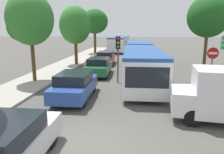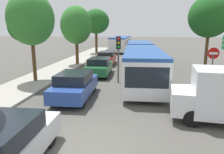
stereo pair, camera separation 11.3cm
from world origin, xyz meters
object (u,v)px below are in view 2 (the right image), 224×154
at_px(tree_left_distant, 96,22).
at_px(tree_left_far, 76,26).
at_px(city_bus_rear, 121,43).
at_px(no_entry_sign, 212,63).
at_px(articulated_bus, 141,58).
at_px(queued_car_silver, 2,146).
at_px(traffic_light, 118,49).
at_px(tree_right_mid, 210,17).
at_px(queued_car_blue, 75,85).
at_px(queued_car_green, 99,66).
at_px(queued_car_red, 107,58).
at_px(tree_left_mid, 29,20).

bearing_deg(tree_left_distant, tree_left_far, -89.84).
relative_size(city_bus_rear, no_entry_sign, 4.16).
height_order(articulated_bus, tree_left_far, tree_left_far).
xyz_separation_m(queued_car_silver, no_entry_sign, (8.14, 8.92, 1.12)).
distance_m(traffic_light, tree_right_mid, 10.94).
height_order(queued_car_blue, queued_car_green, queued_car_blue).
xyz_separation_m(articulated_bus, queued_car_silver, (-3.80, -14.07, -0.68)).
xyz_separation_m(tree_left_distant, tree_right_mid, (13.40, -11.34, 0.08)).
height_order(articulated_bus, city_bus_rear, city_bus_rear).
bearing_deg(tree_left_distant, city_bus_rear, 56.85).
bearing_deg(queued_car_green, no_entry_sign, -119.26).
distance_m(traffic_light, tree_left_far, 9.18).
relative_size(queued_car_red, no_entry_sign, 1.48).
height_order(articulated_bus, queued_car_red, articulated_bus).
distance_m(queued_car_blue, tree_left_far, 12.24).
bearing_deg(tree_left_far, tree_left_mid, -97.16).
relative_size(city_bus_rear, queued_car_blue, 2.65).
bearing_deg(queued_car_green, tree_left_mid, 124.23).
height_order(articulated_bus, queued_car_silver, articulated_bus).
bearing_deg(tree_right_mid, tree_left_mid, -152.22).
bearing_deg(tree_left_mid, tree_right_mid, 27.78).
distance_m(queued_car_green, queued_car_red, 5.79).
height_order(traffic_light, tree_left_distant, tree_left_distant).
bearing_deg(queued_car_green, queued_car_red, 1.65).
bearing_deg(no_entry_sign, queued_car_silver, -42.39).
bearing_deg(articulated_bus, tree_left_far, -120.92).
distance_m(articulated_bus, tree_left_distant, 16.82).
relative_size(queued_car_green, tree_right_mid, 0.61).
bearing_deg(no_entry_sign, queued_car_red, -140.86).
bearing_deg(queued_car_red, no_entry_sign, -141.86).
distance_m(tree_left_mid, tree_left_distant, 18.94).
height_order(city_bus_rear, tree_right_mid, tree_right_mid).
height_order(queued_car_green, traffic_light, traffic_light).
bearing_deg(articulated_bus, no_entry_sign, 38.15).
relative_size(queued_car_green, tree_left_distant, 0.63).
bearing_deg(queued_car_silver, queued_car_red, -0.95).
distance_m(city_bus_rear, tree_left_mid, 24.74).
distance_m(queued_car_silver, queued_car_red, 18.93).
bearing_deg(tree_left_distant, no_entry_sign, -60.48).
bearing_deg(queued_car_green, queued_car_blue, 177.21).
bearing_deg(tree_right_mid, tree_left_far, 178.55).
bearing_deg(queued_car_red, tree_left_distant, 16.67).
distance_m(articulated_bus, queued_car_red, 6.22).
distance_m(city_bus_rear, tree_left_far, 16.82).
bearing_deg(tree_left_far, no_entry_sign, -38.59).
relative_size(queued_car_silver, queued_car_green, 1.00).
bearing_deg(tree_right_mid, queued_car_silver, -120.08).
xyz_separation_m(queued_car_silver, tree_left_distant, (-3.20, 28.95, 4.21)).
bearing_deg(queued_car_green, tree_left_distant, 11.35).
xyz_separation_m(city_bus_rear, tree_left_far, (-3.39, -16.24, 2.73)).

